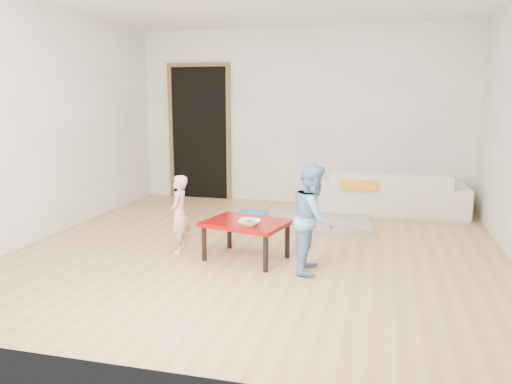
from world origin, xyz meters
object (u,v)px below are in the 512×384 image
at_px(child_pink, 179,214).
at_px(child_blue, 313,218).
at_px(basin, 251,219).
at_px(bowl, 249,223).
at_px(red_table, 246,240).
at_px(sofa, 389,192).

distance_m(child_pink, child_blue, 1.44).
bearing_deg(child_pink, basin, 153.69).
distance_m(bowl, child_pink, 0.83).
relative_size(red_table, basin, 1.68).
relative_size(child_blue, basin, 2.16).
distance_m(sofa, basin, 2.02).
bearing_deg(sofa, red_table, 59.00).
bearing_deg(bowl, red_table, 116.27).
xyz_separation_m(red_table, child_pink, (-0.73, 0.05, 0.21)).
relative_size(red_table, child_pink, 0.96).
bearing_deg(child_blue, bowl, 85.81).
relative_size(sofa, red_table, 2.65).
distance_m(red_table, bowl, 0.28).
xyz_separation_m(sofa, child_blue, (-0.69, -2.60, 0.20)).
bearing_deg(basin, sofa, 32.80).
height_order(child_pink, child_blue, child_blue).
xyz_separation_m(bowl, basin, (-0.39, 1.49, -0.34)).
distance_m(child_blue, basin, 1.86).
bearing_deg(basin, red_table, -76.89).
height_order(bowl, basin, bowl).
bearing_deg(sofa, bowl, 61.73).
bearing_deg(child_pink, sofa, 130.17).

